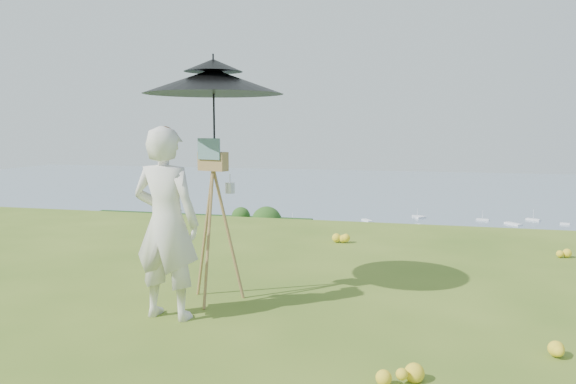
% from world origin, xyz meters
% --- Properties ---
extents(bay_water, '(700.00, 700.00, 0.00)m').
position_xyz_m(bay_water, '(0.00, 240.00, -34.00)').
color(bay_water, slate).
rests_on(bay_water, ground).
extents(peninsula, '(90.00, 60.00, 12.00)m').
position_xyz_m(peninsula, '(-75.00, 155.00, -29.00)').
color(peninsula, black).
rests_on(peninsula, bay_water).
extents(slope_trees, '(110.00, 50.00, 6.00)m').
position_xyz_m(slope_trees, '(0.00, 35.00, -15.00)').
color(slope_trees, '#184715').
rests_on(slope_trees, forest_slope).
extents(harbor_town, '(110.00, 22.00, 5.00)m').
position_xyz_m(harbor_town, '(0.00, 75.00, -29.50)').
color(harbor_town, beige).
rests_on(harbor_town, shoreline_tier).
extents(moored_boats, '(140.00, 140.00, 0.70)m').
position_xyz_m(moored_boats, '(-12.50, 161.00, -33.65)').
color(moored_boats, white).
rests_on(moored_boats, bay_water).
extents(painter, '(0.66, 0.46, 1.72)m').
position_xyz_m(painter, '(0.92, 1.42, 0.86)').
color(painter, beige).
rests_on(painter, ground).
extents(field_easel, '(0.77, 0.77, 1.61)m').
position_xyz_m(field_easel, '(1.14, 1.99, 0.80)').
color(field_easel, olive).
rests_on(field_easel, ground).
extents(sun_umbrella, '(1.51, 1.51, 1.08)m').
position_xyz_m(sun_umbrella, '(1.15, 2.02, 1.87)').
color(sun_umbrella, black).
rests_on(sun_umbrella, field_easel).
extents(painter_cap, '(0.22, 0.25, 0.10)m').
position_xyz_m(painter_cap, '(0.92, 1.42, 1.67)').
color(painter_cap, '#D67589').
rests_on(painter_cap, painter).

